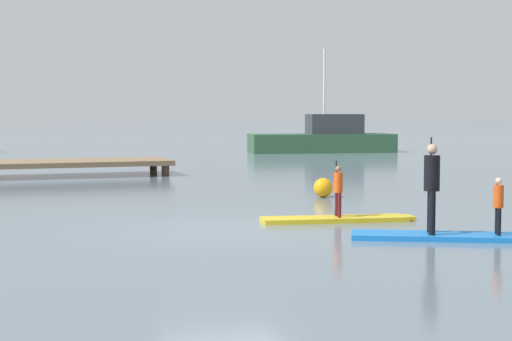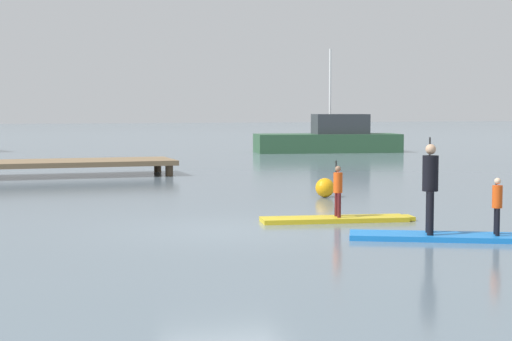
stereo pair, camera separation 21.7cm
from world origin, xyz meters
TOP-DOWN VIEW (x-y plane):
  - ground_plane at (0.00, 0.00)m, footprint 240.00×240.00m
  - paddleboard_near at (2.69, 0.64)m, footprint 3.41×1.20m
  - paddler_child_solo at (2.70, 0.65)m, footprint 0.22×0.39m
  - paddleboard_far at (3.65, -2.29)m, footprint 3.62×2.25m
  - paddler_adult at (3.35, -2.14)m, footprint 0.40×0.49m
  - paddler_child_front at (4.46, -2.66)m, footprint 0.25×0.36m
  - fishing_boat_green_midground at (13.75, 26.97)m, footprint 8.30×3.80m
  - floating_dock at (-3.36, 14.79)m, footprint 10.90×2.72m
  - mooring_buoy_mid at (4.35, 5.29)m, footprint 0.53×0.53m

SIDE VIEW (x-z plane):
  - ground_plane at x=0.00m, z-range 0.00..0.00m
  - paddleboard_far at x=3.65m, z-range 0.00..0.10m
  - paddleboard_near at x=2.69m, z-range 0.00..0.10m
  - mooring_buoy_mid at x=4.35m, z-range 0.00..0.53m
  - floating_dock at x=-3.36m, z-range 0.19..0.76m
  - paddler_child_front at x=4.46m, z-range 0.16..1.23m
  - paddler_child_solo at x=2.70m, z-range 0.12..1.33m
  - fishing_boat_green_midground at x=13.75m, z-range -2.11..3.61m
  - paddler_adult at x=3.35m, z-range 0.17..1.97m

